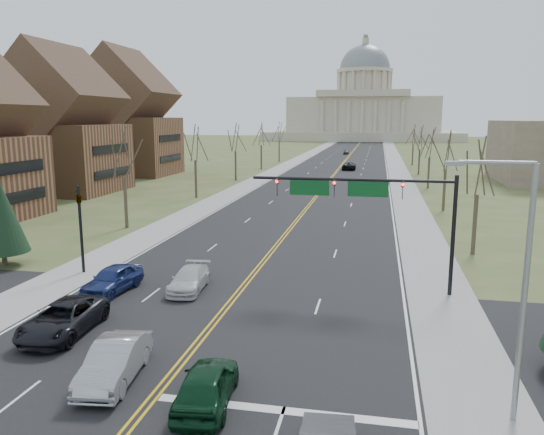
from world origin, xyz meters
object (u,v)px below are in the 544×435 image
at_px(signal_left, 80,219).
at_px(street_light, 518,276).
at_px(car_far_sb, 346,152).
at_px(car_sb_inner_second, 189,279).
at_px(car_far_nb, 349,166).
at_px(car_sb_outer_lead, 63,319).
at_px(signal_mast, 367,197).
at_px(car_nb_inner_lead, 206,385).
at_px(car_sb_outer_second, 113,279).
at_px(car_sb_inner_lead, 114,362).

xyz_separation_m(signal_left, street_light, (24.24, -13.50, 1.51)).
height_order(signal_left, car_far_sb, signal_left).
distance_m(car_sb_inner_second, car_far_nb, 79.74).
bearing_deg(car_sb_outer_lead, car_far_sb, 84.68).
height_order(signal_mast, car_far_sb, signal_mast).
height_order(signal_mast, street_light, street_light).
bearing_deg(signal_mast, street_light, -68.59).
height_order(car_nb_inner_lead, car_far_nb, car_far_nb).
bearing_deg(car_far_nb, car_sb_outer_second, 82.55).
distance_m(street_light, car_sb_outer_second, 23.03).
relative_size(signal_left, car_sb_inner_second, 1.29).
relative_size(street_light, car_sb_outer_lead, 1.62).
distance_m(signal_left, car_sb_inner_second, 9.22).
bearing_deg(signal_left, street_light, -29.12).
bearing_deg(car_nb_inner_lead, car_sb_outer_lead, -34.75).
xyz_separation_m(street_light, car_sb_outer_second, (-20.24, 10.06, -4.41)).
bearing_deg(street_light, car_far_sb, 95.79).
height_order(street_light, car_sb_outer_lead, street_light).
relative_size(car_nb_inner_lead, car_sb_outer_second, 0.99).
relative_size(car_sb_inner_second, car_far_sb, 1.13).
bearing_deg(car_sb_outer_second, car_sb_outer_lead, -77.23).
xyz_separation_m(car_nb_inner_lead, car_sb_outer_second, (-9.66, 11.23, 0.01)).
relative_size(signal_left, car_far_sb, 1.46).
distance_m(signal_left, car_sb_inner_lead, 16.82).
height_order(signal_mast, car_sb_outer_second, signal_mast).
bearing_deg(car_far_sb, street_light, -88.65).
bearing_deg(car_sb_outer_second, car_sb_inner_lead, -55.56).
bearing_deg(signal_mast, car_sb_inner_lead, -124.91).
distance_m(car_sb_inner_lead, car_far_nb, 91.08).
distance_m(car_far_nb, car_far_sb, 47.84).
bearing_deg(car_nb_inner_lead, street_light, -179.71).
bearing_deg(signal_mast, car_sb_outer_lead, -145.54).
bearing_deg(car_far_sb, car_sb_inner_second, -95.23).
height_order(street_light, car_nb_inner_lead, street_light).
xyz_separation_m(car_sb_inner_second, car_far_sb, (1.77, 127.27, 0.03)).
distance_m(signal_mast, signal_left, 19.06).
relative_size(car_sb_inner_lead, car_sb_outer_second, 1.03).
bearing_deg(signal_left, car_sb_outer_lead, -64.17).
height_order(car_sb_outer_second, car_far_sb, car_sb_outer_second).
xyz_separation_m(car_sb_inner_second, car_far_nb, (5.30, 79.56, 0.12)).
height_order(car_sb_inner_lead, car_far_sb, car_sb_inner_lead).
bearing_deg(car_sb_inner_second, signal_mast, 7.15).
bearing_deg(car_sb_outer_second, signal_mast, 19.18).
height_order(car_sb_outer_second, car_far_nb, car_sb_outer_second).
height_order(signal_mast, car_far_nb, signal_mast).
distance_m(car_sb_inner_lead, car_sb_inner_second, 11.47).
xyz_separation_m(car_sb_outer_second, car_far_nb, (9.72, 80.81, -0.01)).
distance_m(car_sb_outer_second, car_far_sb, 128.67).
distance_m(signal_mast, car_sb_inner_lead, 17.31).
height_order(car_far_nb, car_far_sb, car_far_nb).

